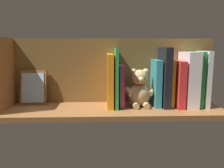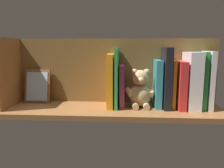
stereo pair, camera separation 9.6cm
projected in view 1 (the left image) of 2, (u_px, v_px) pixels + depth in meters
ground_plane at (112, 110)px, 98.45cm from camera, size 96.36×26.26×2.20cm
shelf_back_panel at (111, 71)px, 106.53cm from camera, size 96.36×1.50×30.34cm
shelf_side_divider at (3, 74)px, 94.22cm from camera, size 2.40×20.26×30.34cm
book_0 at (203, 79)px, 100.34cm from camera, size 2.04×14.03×24.67cm
book_1 at (197, 79)px, 100.45cm from camera, size 1.62×13.69×24.40cm
dictionary_thick_white at (188, 79)px, 99.64cm from camera, size 5.42×14.86×24.25cm
book_2 at (177, 84)px, 99.76cm from camera, size 3.15×15.10×20.43cm
book_3 at (170, 83)px, 101.20cm from camera, size 1.44×11.91×20.81cm
book_4 at (164, 77)px, 99.46cm from camera, size 3.06×14.35×26.20cm
book_5 at (156, 83)px, 100.64cm from camera, size 2.72×12.62×20.78cm
teddy_bear at (139, 90)px, 99.47cm from camera, size 13.79×11.03×17.00cm
book_6 at (121, 86)px, 100.46cm from camera, size 2.24×12.27×18.44cm
book_7 at (116, 78)px, 98.52cm from camera, size 1.32×14.82×25.80cm
book_8 at (110, 80)px, 98.80cm from camera, size 2.73×14.48×23.40cm
picture_frame_leaning at (33, 88)px, 102.67cm from camera, size 11.97×4.75×16.08cm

